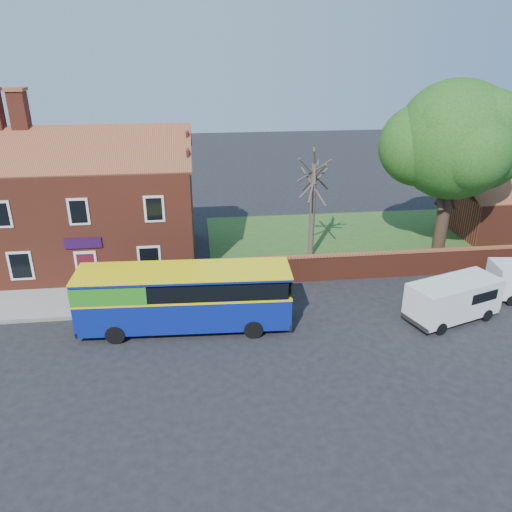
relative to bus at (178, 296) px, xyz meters
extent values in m
plane|color=black|center=(1.77, -2.59, -1.75)|extent=(120.00, 120.00, 0.00)
cube|color=gray|center=(-5.23, 3.16, -1.69)|extent=(18.00, 3.50, 0.12)
cube|color=slate|center=(-5.23, 1.41, -1.68)|extent=(18.00, 0.15, 0.14)
cube|color=#426B28|center=(14.77, 10.41, -1.73)|extent=(26.00, 12.00, 0.04)
cube|color=maroon|center=(-5.23, 8.91, 1.50)|extent=(12.00, 8.00, 6.50)
cube|color=brown|center=(-5.23, 6.91, 5.75)|extent=(12.30, 4.08, 2.16)
cube|color=brown|center=(-5.23, 10.91, 5.75)|extent=(12.30, 4.08, 2.16)
cube|color=maroon|center=(-8.63, 8.91, 7.65)|extent=(0.90, 0.90, 2.20)
cube|color=black|center=(-5.23, 4.88, 2.85)|extent=(1.10, 0.06, 1.50)
cube|color=#4C0F19|center=(-5.23, 4.86, -0.65)|extent=(0.95, 0.04, 2.10)
cube|color=silver|center=(-5.23, 4.88, -0.60)|extent=(1.20, 0.06, 2.30)
cube|color=#270C37|center=(-5.23, 4.85, 1.05)|extent=(2.00, 0.06, 0.60)
cube|color=maroon|center=(14.77, 4.41, -1.00)|extent=(22.00, 0.30, 1.50)
cube|color=brown|center=(14.77, 4.41, -0.20)|extent=(22.00, 0.38, 0.10)
cube|color=brown|center=(23.77, 11.66, 1.80)|extent=(8.20, 2.56, 1.24)
cube|color=navy|center=(0.33, -0.01, -0.60)|extent=(10.17, 2.97, 1.60)
cube|color=yellow|center=(0.33, -0.01, 0.20)|extent=(10.19, 2.99, 0.10)
cube|color=black|center=(0.33, -0.01, 0.68)|extent=(9.77, 2.97, 0.80)
cube|color=#2E8B1E|center=(-2.99, 0.14, 0.68)|extent=(3.54, 2.71, 0.85)
cube|color=navy|center=(0.33, -0.01, 1.22)|extent=(10.17, 2.97, 0.14)
cube|color=yellow|center=(0.33, -0.01, 1.30)|extent=(10.22, 3.01, 0.06)
cylinder|color=black|center=(-2.95, -1.05, -1.30)|extent=(0.92, 0.32, 0.91)
cylinder|color=black|center=(-2.84, 1.31, -1.30)|extent=(0.92, 0.32, 0.91)
cylinder|color=black|center=(3.49, -1.34, -1.30)|extent=(0.92, 0.32, 0.91)
cylinder|color=black|center=(3.60, 1.02, -1.30)|extent=(0.92, 0.32, 0.91)
cube|color=white|center=(13.61, -0.80, -0.56)|extent=(5.12, 3.32, 1.81)
cube|color=black|center=(15.65, -0.12, -0.27)|extent=(0.59, 1.56, 0.71)
cube|color=black|center=(15.84, -0.06, -1.37)|extent=(0.70, 1.84, 0.23)
cylinder|color=black|center=(12.45, -2.13, -1.44)|extent=(0.67, 0.41, 0.63)
cylinder|color=black|center=(11.88, -0.44, -1.44)|extent=(0.67, 0.41, 0.63)
cylinder|color=black|center=(15.34, -1.17, -1.44)|extent=(0.67, 0.41, 0.63)
cylinder|color=black|center=(14.78, 0.53, -1.44)|extent=(0.67, 0.41, 0.63)
cylinder|color=black|center=(17.55, 0.17, -1.45)|extent=(0.63, 0.29, 0.61)
cylinder|color=black|center=(17.76, 1.88, -1.45)|extent=(0.63, 0.29, 0.61)
cylinder|color=black|center=(16.77, 7.30, 0.55)|extent=(0.80, 0.80, 4.60)
sphere|color=#367825|center=(16.77, 7.30, 5.76)|extent=(7.21, 7.21, 7.21)
sphere|color=#367825|center=(18.87, 7.70, 5.16)|extent=(5.21, 5.21, 5.21)
sphere|color=#367825|center=(14.87, 7.90, 5.36)|extent=(5.00, 5.00, 5.00)
cylinder|color=#4C4238|center=(8.32, 7.97, 1.31)|extent=(0.35, 0.35, 6.13)
cylinder|color=#4C4238|center=(8.32, 7.97, 3.50)|extent=(0.36, 2.99, 2.41)
cylinder|color=#4C4238|center=(8.32, 7.97, 3.29)|extent=(1.56, 2.21, 2.20)
cylinder|color=#4C4238|center=(8.32, 7.97, 3.72)|extent=(2.51, 1.15, 2.44)
camera|label=1|loc=(1.21, -21.53, 11.21)|focal=35.00mm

